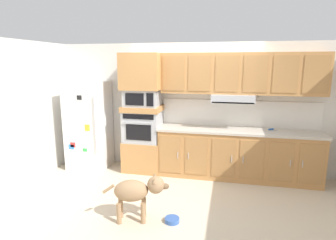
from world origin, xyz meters
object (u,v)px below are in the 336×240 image
screwdriver (271,129)px  dog_food_bowl (172,220)px  refrigerator (89,125)px  microwave (143,98)px  dog (137,191)px  built_in_oven (143,126)px

screwdriver → dog_food_bowl: size_ratio=0.84×
refrigerator → microwave: 1.27m
microwave → dog_food_bowl: microwave is taller
refrigerator → dog: size_ratio=1.98×
refrigerator → screwdriver: (3.54, 0.16, 0.05)m
microwave → screwdriver: (2.41, 0.10, -0.53)m
screwdriver → dog_food_bowl: screwdriver is taller
microwave → screwdriver: size_ratio=3.85×
refrigerator → dog_food_bowl: refrigerator is taller
dog → dog_food_bowl: dog is taller
screwdriver → dog: bearing=-135.2°
refrigerator → screwdriver: refrigerator is taller
microwave → built_in_oven: bearing=179.2°
dog → refrigerator: bearing=118.9°
refrigerator → microwave: refrigerator is taller
dog_food_bowl → microwave: bearing=118.3°
microwave → screwdriver: microwave is taller
microwave → dog_food_bowl: 2.46m
refrigerator → microwave: bearing=3.4°
refrigerator → dog: 2.42m
built_in_oven → dog: bearing=-75.2°
refrigerator → built_in_oven: (1.13, 0.07, 0.02)m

